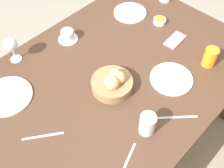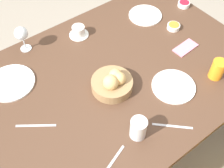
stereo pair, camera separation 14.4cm
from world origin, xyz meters
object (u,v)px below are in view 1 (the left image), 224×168
fork_silver (43,136)px  spoon_coffee (129,157)px  plate_near_right (7,96)px  knife_silver (178,117)px  coffee_cup (68,36)px  jam_bowl_honey (160,21)px  juice_glass (210,57)px  water_tumbler (147,124)px  wine_glass (11,45)px  plate_near_left (130,13)px  cell_phone (175,40)px  plate_far_center (171,79)px  bread_basket (113,83)px

fork_silver → spoon_coffee: 0.40m
plate_near_right → knife_silver: bearing=125.3°
coffee_cup → jam_bowl_honey: coffee_cup is taller
juice_glass → jam_bowl_honey: 0.43m
spoon_coffee → coffee_cup: bearing=-112.1°
water_tumbler → wine_glass: (0.16, -0.82, 0.06)m
wine_glass → knife_silver: (-0.32, 0.89, -0.11)m
plate_near_left → plate_near_right: 0.93m
water_tumbler → knife_silver: (-0.16, 0.07, -0.05)m
juice_glass → jam_bowl_honey: bearing=-103.4°
plate_near_right → wine_glass: bearing=-134.0°
knife_silver → juice_glass: bearing=-168.2°
plate_near_left → knife_silver: bearing=57.7°
plate_near_left → plate_near_right: same height
cell_phone → water_tumbler: bearing=23.8°
water_tumbler → cell_phone: water_tumbler is taller
plate_near_left → wine_glass: bearing=-14.3°
water_tumbler → coffee_cup: (-0.15, -0.73, -0.03)m
spoon_coffee → plate_near_left: bearing=-138.9°
plate_far_center → coffee_cup: bearing=-74.5°
cell_phone → juice_glass: bearing=82.8°
coffee_cup → wine_glass: bearing=-15.8°
water_tumbler → bread_basket: bearing=-104.4°
plate_near_right → jam_bowl_honey: 1.01m
fork_silver → cell_phone: bearing=176.2°
bread_basket → plate_near_left: bearing=-146.9°
fork_silver → cell_phone: cell_phone is taller
juice_glass → plate_near_left: bearing=-93.8°
coffee_cup → spoon_coffee: (0.31, 0.76, -0.03)m
plate_near_right → jam_bowl_honey: bearing=168.4°
fork_silver → knife_silver: (-0.51, 0.39, 0.00)m
juice_glass → jam_bowl_honey: (-0.10, -0.41, -0.04)m
plate_near_right → juice_glass: juice_glass is taller
fork_silver → spoon_coffee: same height
knife_silver → spoon_coffee: bearing=-6.6°
knife_silver → fork_silver: bearing=-37.4°
bread_basket → knife_silver: bearing=103.8°
bread_basket → knife_silver: bread_basket is taller
water_tumbler → spoon_coffee: (0.16, 0.03, -0.05)m
plate_far_center → plate_near_right: bearing=-38.8°
spoon_coffee → bread_basket: bearing=-125.9°
wine_glass → fork_silver: size_ratio=0.97×
bread_basket → juice_glass: (-0.49, 0.27, 0.01)m
wine_glass → cell_phone: (-0.75, 0.56, -0.11)m
water_tumbler → plate_far_center: bearing=-163.5°
knife_silver → spoon_coffee: size_ratio=1.05×
plate_far_center → knife_silver: size_ratio=1.57×
coffee_cup → cell_phone: coffee_cup is taller
jam_bowl_honey → knife_silver: size_ratio=0.54×
knife_silver → spoon_coffee: (0.31, -0.04, 0.00)m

